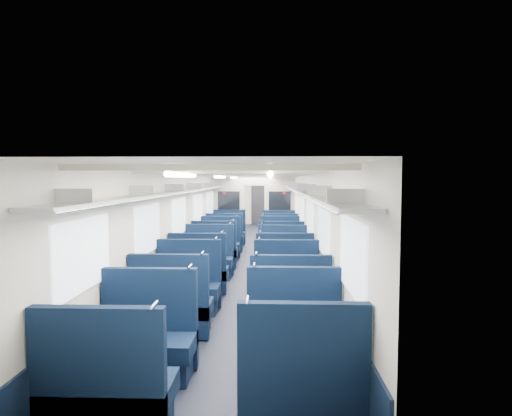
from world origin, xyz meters
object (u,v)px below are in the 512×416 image
Objects in this scene: seat_2 at (147,343)px; seat_17 at (279,240)px; seat_16 at (225,239)px; seat_19 at (279,235)px; seat_3 at (294,340)px; seat_8 at (199,274)px; seat_11 at (283,262)px; seat_13 at (281,253)px; seat_14 at (220,246)px; seat_0 at (106,396)px; seat_12 at (215,253)px; end_door at (259,204)px; seat_18 at (229,234)px; seat_1 at (302,389)px; bulkhead at (254,208)px; seat_5 at (290,311)px; seat_15 at (280,246)px; seat_6 at (187,289)px; seat_9 at (284,274)px; seat_4 at (172,310)px; seat_10 at (209,261)px.

seat_17 is (1.66, 8.17, 0.00)m from seat_2.
seat_19 is (1.66, 1.01, 0.00)m from seat_16.
seat_3 is 9.05m from seat_19.
seat_11 is at bearing 35.55° from seat_8.
seat_13 and seat_14 have the same top height.
seat_16 is at bearing 90.00° from seat_0.
seat_14 is (0.00, 1.05, 0.00)m from seat_12.
seat_14 is 1.00× the size of seat_16.
seat_2 is at bearing -90.00° from seat_14.
end_door is 1.64× the size of seat_0.
seat_8 and seat_18 have the same top height.
end_door is at bearing 96.80° from seat_19.
end_door is at bearing 92.77° from seat_1.
bulkhead is at bearing 74.72° from seat_14.
seat_18 is (-1.66, 3.58, 0.00)m from seat_13.
seat_5 is 1.00× the size of seat_16.
seat_0 is 1.00× the size of seat_19.
seat_0 is 8.31m from seat_15.
seat_1 is 1.12m from seat_3.
seat_5 and seat_19 have the same top height.
seat_6 is 1.00× the size of seat_18.
seat_15 is (0.00, 3.45, 0.00)m from seat_9.
seat_6 is 3.84m from seat_13.
seat_6 is at bearing 90.00° from seat_4.
bulkhead is 9.98m from seat_2.
seat_4 is 1.66m from seat_5.
seat_8 and seat_9 have the same top height.
seat_0 is 1.00× the size of seat_18.
seat_6 is (-1.66, 1.13, 0.00)m from seat_5.
bulkhead is at bearing 83.76° from seat_6.
seat_19 is at bearing 90.00° from seat_3.
seat_15 is (0.00, 7.98, 0.00)m from seat_1.
bulkhead reaches higher than seat_14.
seat_0 is 1.00× the size of seat_2.
seat_17 is (0.00, 8.05, 0.00)m from seat_3.
seat_10 is (-0.83, -11.38, -0.62)m from end_door.
seat_14 is at bearing -95.12° from end_door.
end_door reaches higher than seat_9.
seat_19 is at bearing 76.37° from seat_6.
seat_9 is at bearing 2.29° from seat_8.
seat_15 is (1.66, 0.11, 0.00)m from seat_14.
seat_0 is at bearing -90.00° from seat_4.
seat_0 is (-0.83, -11.08, -0.86)m from bulkhead.
seat_3 is 9.40m from seat_18.
seat_15 is at bearing -35.37° from seat_16.
seat_2 is at bearing -90.00° from seat_10.
seat_5 and seat_17 have the same top height.
seat_0 and seat_18 have the same top height.
seat_12 is at bearing 90.00° from seat_4.
seat_4 is (-1.66, 1.08, 0.00)m from seat_3.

